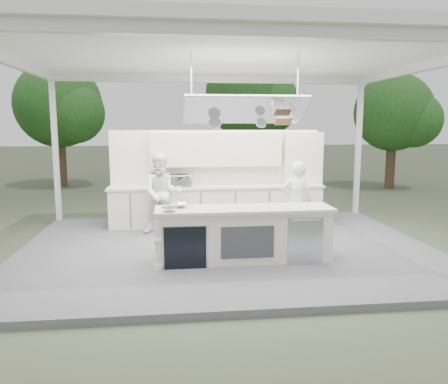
{
  "coord_description": "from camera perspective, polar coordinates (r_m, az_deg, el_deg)",
  "views": [
    {
      "loc": [
        -1.02,
        -8.29,
        2.5
      ],
      "look_at": [
        -0.01,
        0.4,
        1.15
      ],
      "focal_mm": 35.0,
      "sensor_mm": 36.0,
      "label": 1
    }
  ],
  "objects": [
    {
      "name": "demo_island",
      "position": [
        7.71,
        2.51,
        -5.52
      ],
      "size": [
        3.1,
        0.79,
        0.95
      ],
      "color": "white",
      "rests_on": "stage_deck"
    },
    {
      "name": "bowl_large",
      "position": [
        7.67,
        -5.86,
        -1.74
      ],
      "size": [
        0.32,
        0.32,
        0.07
      ],
      "primitive_type": "imported",
      "rotation": [
        0.0,
        0.0,
        -0.09
      ],
      "color": "silver",
      "rests_on": "demo_island"
    },
    {
      "name": "ground",
      "position": [
        8.72,
        0.35,
        -7.88
      ],
      "size": [
        90.0,
        90.0,
        0.0
      ],
      "primitive_type": "plane",
      "color": "#404932",
      "rests_on": "ground"
    },
    {
      "name": "head_chef",
      "position": [
        8.99,
        9.47,
        -1.26
      ],
      "size": [
        0.67,
        0.5,
        1.66
      ],
      "primitive_type": "imported",
      "rotation": [
        0.0,
        0.0,
        2.96
      ],
      "color": "white",
      "rests_on": "stage_deck"
    },
    {
      "name": "back_wall_unit",
      "position": [
        10.55,
        1.35,
        3.75
      ],
      "size": [
        5.05,
        0.48,
        2.25
      ],
      "color": "white",
      "rests_on": "stage_deck"
    },
    {
      "name": "stage_deck",
      "position": [
        8.7,
        0.35,
        -7.5
      ],
      "size": [
        8.0,
        6.0,
        0.12
      ],
      "primitive_type": "cube",
      "color": "#59595E",
      "rests_on": "ground"
    },
    {
      "name": "toaster_oven",
      "position": [
        10.16,
        -5.95,
        1.46
      ],
      "size": [
        0.61,
        0.52,
        0.28
      ],
      "primitive_type": "imported",
      "rotation": [
        0.0,
        0.0,
        0.4
      ],
      "color": "silver",
      "rests_on": "back_counter"
    },
    {
      "name": "tree_cluster",
      "position": [
        18.1,
        -4.03,
        11.27
      ],
      "size": [
        19.55,
        9.4,
        5.85
      ],
      "color": "#483424",
      "rests_on": "ground"
    },
    {
      "name": "back_counter",
      "position": [
        10.41,
        -0.93,
        -1.73
      ],
      "size": [
        5.08,
        0.72,
        0.95
      ],
      "color": "white",
      "rests_on": "stage_deck"
    },
    {
      "name": "bowl_small",
      "position": [
        7.32,
        -7.16,
        -2.25
      ],
      "size": [
        0.28,
        0.28,
        0.08
      ],
      "primitive_type": "imported",
      "rotation": [
        0.0,
        0.0,
        0.14
      ],
      "color": "silver",
      "rests_on": "demo_island"
    },
    {
      "name": "sous_chef",
      "position": [
        9.66,
        -8.09,
        -0.18
      ],
      "size": [
        0.89,
        0.71,
        1.78
      ],
      "primitive_type": "imported",
      "rotation": [
        0.0,
        0.0,
        0.05
      ],
      "color": "white",
      "rests_on": "stage_deck"
    },
    {
      "name": "tent",
      "position": [
        8.43,
        0.4,
        17.05
      ],
      "size": [
        8.2,
        6.2,
        3.86
      ],
      "color": "white",
      "rests_on": "ground"
    }
  ]
}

